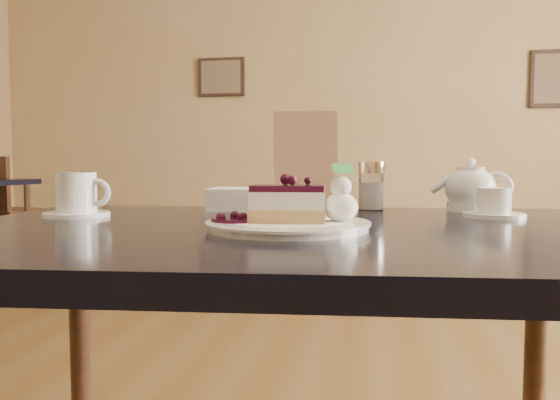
% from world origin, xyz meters
% --- Properties ---
extents(main_table, '(1.18, 0.84, 0.70)m').
position_xyz_m(main_table, '(-0.02, 0.18, 0.63)').
color(main_table, black).
rests_on(main_table, ground).
extents(dessert_plate, '(0.24, 0.24, 0.01)m').
position_xyz_m(dessert_plate, '(-0.02, 0.14, 0.71)').
color(dessert_plate, white).
rests_on(dessert_plate, main_table).
extents(cheesecake_slice, '(0.12, 0.09, 0.06)m').
position_xyz_m(cheesecake_slice, '(-0.02, 0.14, 0.74)').
color(cheesecake_slice, '#DF9E5B').
rests_on(cheesecake_slice, dessert_plate).
extents(whipped_cream, '(0.05, 0.05, 0.05)m').
position_xyz_m(whipped_cream, '(0.06, 0.15, 0.74)').
color(whipped_cream, white).
rests_on(whipped_cream, dessert_plate).
extents(berry_sauce, '(0.07, 0.07, 0.01)m').
position_xyz_m(berry_sauce, '(-0.10, 0.13, 0.72)').
color(berry_sauce, '#380522').
rests_on(berry_sauce, dessert_plate).
extents(coffee_set, '(0.13, 0.12, 0.08)m').
position_xyz_m(coffee_set, '(-0.44, 0.27, 0.74)').
color(coffee_set, white).
rests_on(coffee_set, main_table).
extents(tea_set, '(0.18, 0.23, 0.10)m').
position_xyz_m(tea_set, '(0.31, 0.49, 0.74)').
color(tea_set, white).
rests_on(tea_set, main_table).
extents(menu_card, '(0.13, 0.04, 0.21)m').
position_xyz_m(menu_card, '(-0.03, 0.45, 0.81)').
color(menu_card, beige).
rests_on(menu_card, main_table).
extents(sugar_shaker, '(0.06, 0.06, 0.10)m').
position_xyz_m(sugar_shaker, '(0.10, 0.49, 0.76)').
color(sugar_shaker, white).
rests_on(sugar_shaker, main_table).
extents(napkin_stack, '(0.12, 0.12, 0.05)m').
position_xyz_m(napkin_stack, '(-0.18, 0.45, 0.73)').
color(napkin_stack, white).
rests_on(napkin_stack, main_table).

